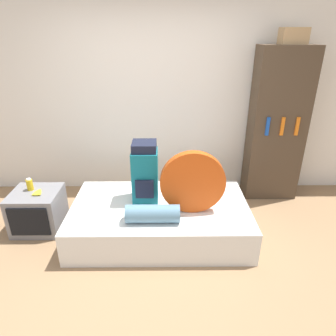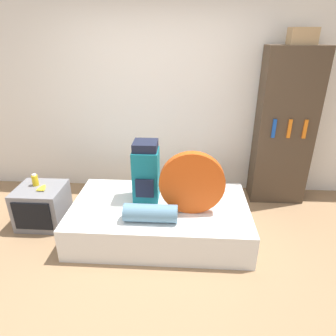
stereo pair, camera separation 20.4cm
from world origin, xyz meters
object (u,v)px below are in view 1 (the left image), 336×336
Objects in this scene: backpack at (145,173)px; cardboard_box at (293,36)px; bookshelf at (277,127)px; canister at (30,184)px; sleeping_roll at (153,214)px; tent_bag at (193,182)px; television at (38,210)px.

cardboard_box is (1.72, 0.78, 1.38)m from backpack.
backpack is 1.88m from bookshelf.
sleeping_roll is at bearing -19.25° from canister.
cardboard_box reaches higher than canister.
backpack reaches higher than tent_bag.
tent_bag is at bearing -9.07° from canister.
tent_bag is 0.34× the size of bookshelf.
bookshelf is at bearing 15.31° from television.
tent_bag is 1.26× the size of television.
tent_bag is at bearing -7.29° from television.
canister is (-1.83, 0.29, -0.17)m from tent_bag.
cardboard_box is at bearing 40.58° from tent_bag.
bookshelf reaches higher than canister.
bookshelf is at bearing 13.83° from canister.
backpack is 1.35m from television.
sleeping_roll is at bearing -77.98° from backpack.
television is (-1.36, 0.43, -0.23)m from sleeping_roll.
tent_bag is 1.86m from canister.
cardboard_box is at bearing 13.77° from canister.
sleeping_roll reaches higher than television.
television is (-1.77, 0.23, -0.48)m from tent_bag.
bookshelf is (2.95, 0.81, 0.76)m from television.
tent_bag is at bearing -26.60° from backpack.
canister is 0.48× the size of cardboard_box.
tent_bag reaches higher than canister.
bookshelf is at bearing 37.86° from sleeping_roll.
backpack is 4.78× the size of canister.
sleeping_roll is 2.09m from bookshelf.
tent_bag reaches higher than television.
cardboard_box is (0.03, 0.00, 1.09)m from bookshelf.
bookshelf is at bearing -171.45° from cardboard_box.
cardboard_box is (1.62, 1.24, 1.62)m from sleeping_roll.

